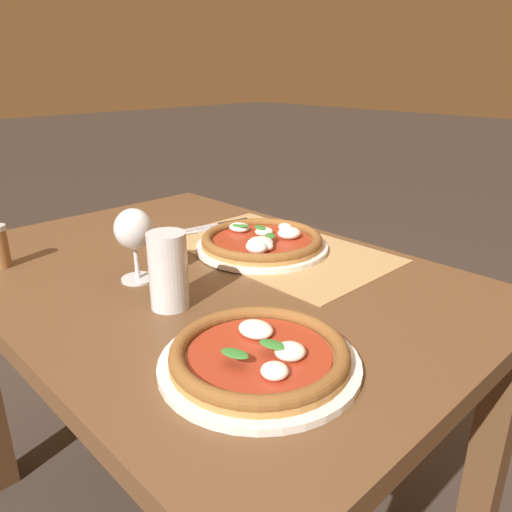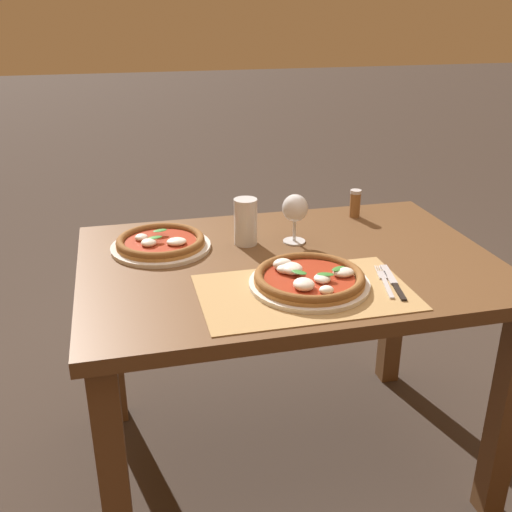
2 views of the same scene
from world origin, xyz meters
The scene contains 10 objects.
ground_plane centered at (0.00, 0.00, 0.00)m, with size 24.00×24.00×0.00m, color #382D26.
dining_table centered at (0.00, 0.00, 0.63)m, with size 1.21×0.84×0.74m.
paper_placemat centered at (-0.02, -0.22, 0.74)m, with size 0.55×0.34×0.00m, color #A88451.
pizza_near centered at (0.00, -0.19, 0.76)m, with size 0.32×0.32×0.05m.
pizza_far centered at (-0.36, 0.17, 0.76)m, with size 0.30×0.30×0.04m.
wine_glass centered at (0.05, 0.13, 0.85)m, with size 0.08×0.08×0.16m.
pint_glass centered at (-0.10, 0.15, 0.81)m, with size 0.07×0.07×0.15m.
fork centered at (0.20, -0.21, 0.75)m, with size 0.06×0.20×0.00m.
knife centered at (0.22, -0.22, 0.75)m, with size 0.06×0.21×0.01m.
pepper_shaker centered at (0.33, 0.30, 0.79)m, with size 0.04×0.04×0.10m.
Camera 2 is at (-0.47, -1.54, 1.44)m, focal length 42.00 mm.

